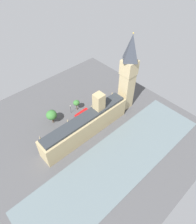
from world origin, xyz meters
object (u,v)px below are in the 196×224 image
at_px(parliament_building, 87,124).
at_px(pedestrian_trailing, 86,121).
at_px(plane_tree_far_end, 52,114).
at_px(street_lamp_slot_10, 70,108).
at_px(car_black_near_tower, 71,124).
at_px(street_lamp_kerbside, 53,118).
at_px(pedestrian_under_trees, 49,144).
at_px(plane_tree_leading, 52,115).
at_px(clock_tower, 128,73).
at_px(pedestrian_by_river_gate, 74,128).
at_px(double_decker_bus_midblock, 82,114).
at_px(plane_tree_opposite_hall, 76,103).
at_px(car_blue_corner, 49,135).

bearing_deg(parliament_building, pedestrian_trailing, -34.72).
distance_m(plane_tree_far_end, street_lamp_slot_10, 13.91).
bearing_deg(car_black_near_tower, street_lamp_kerbside, -143.93).
distance_m(car_black_near_tower, street_lamp_kerbside, 12.41).
relative_size(car_black_near_tower, pedestrian_under_trees, 3.04).
relative_size(parliament_building, plane_tree_leading, 6.10).
relative_size(clock_tower, plane_tree_far_end, 5.80).
distance_m(pedestrian_by_river_gate, street_lamp_slot_10, 15.27).
bearing_deg(car_black_near_tower, pedestrian_trailing, 67.87).
bearing_deg(double_decker_bus_midblock, pedestrian_by_river_gate, 109.60).
height_order(plane_tree_leading, street_lamp_kerbside, plane_tree_leading).
height_order(double_decker_bus_midblock, street_lamp_slot_10, street_lamp_slot_10).
distance_m(street_lamp_kerbside, street_lamp_slot_10, 13.93).
bearing_deg(pedestrian_trailing, double_decker_bus_midblock, -41.50).
bearing_deg(street_lamp_kerbside, pedestrian_trailing, -129.74).
distance_m(parliament_building, clock_tower, 41.64).
bearing_deg(pedestrian_by_river_gate, plane_tree_leading, -123.87).
relative_size(pedestrian_under_trees, street_lamp_slot_10, 0.23).
distance_m(parliament_building, street_lamp_slot_10, 21.68).
height_order(plane_tree_opposite_hall, plane_tree_leading, plane_tree_leading).
bearing_deg(plane_tree_leading, parliament_building, -153.30).
distance_m(clock_tower, pedestrian_trailing, 41.74).
relative_size(double_decker_bus_midblock, plane_tree_far_end, 1.14).
xyz_separation_m(pedestrian_by_river_gate, street_lamp_slot_10, (12.70, -7.43, 4.08)).
xyz_separation_m(car_blue_corner, pedestrian_by_river_gate, (-5.13, -15.24, -0.21)).
xyz_separation_m(car_blue_corner, pedestrian_trailing, (-5.66, -24.95, -0.12)).
relative_size(pedestrian_by_river_gate, street_lamp_kerbside, 0.22).
height_order(plane_tree_far_end, street_lamp_slot_10, plane_tree_far_end).
bearing_deg(pedestrian_by_river_gate, double_decker_bus_midblock, 141.79).
bearing_deg(pedestrian_trailing, plane_tree_opposite_hall, -46.30).
bearing_deg(pedestrian_under_trees, clock_tower, 137.95).
bearing_deg(double_decker_bus_midblock, plane_tree_leading, 58.65).
distance_m(plane_tree_opposite_hall, street_lamp_slot_10, 5.36).
bearing_deg(pedestrian_under_trees, plane_tree_leading, -166.90).
distance_m(clock_tower, pedestrian_under_trees, 66.11).
height_order(parliament_building, plane_tree_leading, parliament_building).
distance_m(parliament_building, plane_tree_far_end, 25.43).
bearing_deg(plane_tree_opposite_hall, car_blue_corner, 104.65).
bearing_deg(double_decker_bus_midblock, pedestrian_under_trees, 94.70).
bearing_deg(street_lamp_slot_10, plane_tree_far_end, 81.69).
bearing_deg(car_blue_corner, plane_tree_far_end, 132.97).
height_order(pedestrian_trailing, plane_tree_far_end, plane_tree_far_end).
bearing_deg(plane_tree_far_end, car_blue_corner, 136.54).
height_order(double_decker_bus_midblock, pedestrian_by_river_gate, double_decker_bus_midblock).
distance_m(plane_tree_far_end, plane_tree_leading, 1.33).
xyz_separation_m(parliament_building, street_lamp_slot_10, (21.22, -3.25, -3.04)).
xyz_separation_m(pedestrian_under_trees, plane_tree_far_end, (14.40, -12.92, 6.12)).
relative_size(car_blue_corner, street_lamp_kerbside, 0.67).
height_order(double_decker_bus_midblock, pedestrian_trailing, double_decker_bus_midblock).
bearing_deg(street_lamp_kerbside, street_lamp_slot_10, -91.03).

